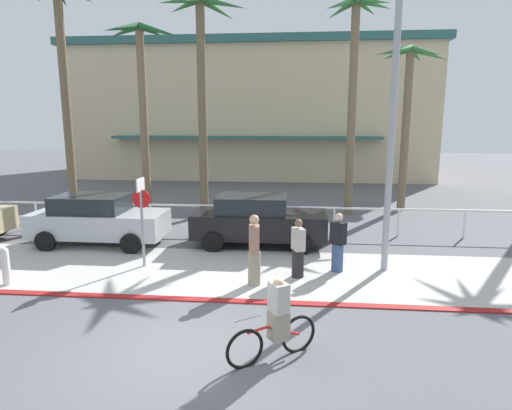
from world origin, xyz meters
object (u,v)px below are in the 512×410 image
(palm_tree_4, at_px, (355,58))
(pedestrian_2, at_px, (298,251))
(cyclist_red_0, at_px, (276,321))
(stop_sign_bike_lane, at_px, (142,209))
(pedestrian_0, at_px, (254,253))
(car_silver_1, at_px, (98,219))
(palm_tree_3, at_px, (202,58))
(bollard_0, at_px, (6,266))
(pedestrian_1, at_px, (338,245))
(streetlight_curb, at_px, (395,115))
(palm_tree_5, at_px, (408,91))
(palm_tree_1, at_px, (62,55))
(palm_tree_2, at_px, (141,73))
(car_black_2, at_px, (258,220))

(palm_tree_4, bearing_deg, pedestrian_2, -105.06)
(cyclist_red_0, bearing_deg, pedestrian_2, 84.77)
(stop_sign_bike_lane, relative_size, pedestrian_0, 1.39)
(car_silver_1, bearing_deg, palm_tree_3, 60.65)
(bollard_0, relative_size, palm_tree_4, 0.11)
(palm_tree_3, xyz_separation_m, cyclist_red_0, (3.65, -11.39, -5.95))
(stop_sign_bike_lane, height_order, pedestrian_1, stop_sign_bike_lane)
(streetlight_curb, distance_m, palm_tree_5, 9.35)
(bollard_0, height_order, pedestrian_2, pedestrian_2)
(palm_tree_5, xyz_separation_m, car_silver_1, (-11.49, -7.00, -4.55))
(bollard_0, bearing_deg, streetlight_curb, 10.68)
(palm_tree_1, relative_size, cyclist_red_0, 6.21)
(pedestrian_2, bearing_deg, cyclist_red_0, -95.23)
(bollard_0, height_order, pedestrian_1, pedestrian_1)
(palm_tree_4, relative_size, pedestrian_2, 5.71)
(stop_sign_bike_lane, distance_m, pedestrian_0, 3.59)
(palm_tree_1, xyz_separation_m, pedestrian_0, (8.74, -7.62, -5.89))
(palm_tree_5, xyz_separation_m, pedestrian_1, (-3.71, -8.98, -4.65))
(palm_tree_2, bearing_deg, car_silver_1, -87.87)
(car_silver_1, bearing_deg, palm_tree_4, 32.97)
(palm_tree_4, relative_size, palm_tree_5, 1.24)
(palm_tree_1, xyz_separation_m, pedestrian_1, (10.93, -6.38, -5.99))
(pedestrian_1, bearing_deg, pedestrian_0, -150.50)
(stop_sign_bike_lane, xyz_separation_m, pedestrian_1, (5.49, 0.08, -0.91))
(bollard_0, bearing_deg, car_silver_1, 79.78)
(stop_sign_bike_lane, height_order, pedestrian_0, stop_sign_bike_lane)
(palm_tree_1, distance_m, pedestrian_1, 14.00)
(palm_tree_2, relative_size, palm_tree_5, 1.12)
(palm_tree_3, relative_size, palm_tree_5, 1.23)
(stop_sign_bike_lane, relative_size, palm_tree_1, 0.27)
(palm_tree_4, bearing_deg, pedestrian_1, -98.44)
(palm_tree_2, height_order, palm_tree_5, palm_tree_2)
(streetlight_curb, height_order, palm_tree_1, palm_tree_1)
(stop_sign_bike_lane, height_order, palm_tree_3, palm_tree_3)
(palm_tree_4, xyz_separation_m, cyclist_red_0, (-2.62, -12.44, -6.00))
(bollard_0, bearing_deg, palm_tree_3, 68.59)
(stop_sign_bike_lane, xyz_separation_m, pedestrian_0, (3.30, -1.16, -0.81))
(stop_sign_bike_lane, relative_size, pedestrian_1, 1.54)
(streetlight_curb, bearing_deg, car_black_2, 147.57)
(pedestrian_2, bearing_deg, palm_tree_2, 130.65)
(streetlight_curb, relative_size, palm_tree_1, 0.79)
(pedestrian_0, bearing_deg, palm_tree_4, 69.64)
(palm_tree_3, relative_size, pedestrian_2, 5.65)
(streetlight_curb, xyz_separation_m, palm_tree_5, (2.38, 8.96, 1.14))
(palm_tree_5, bearing_deg, cyclist_red_0, -110.75)
(stop_sign_bike_lane, xyz_separation_m, bollard_0, (-2.98, -1.75, -1.16))
(palm_tree_2, distance_m, pedestrian_1, 12.17)
(palm_tree_5, bearing_deg, palm_tree_3, -165.68)
(palm_tree_1, bearing_deg, pedestrian_0, -41.09)
(stop_sign_bike_lane, bearing_deg, palm_tree_3, 86.85)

